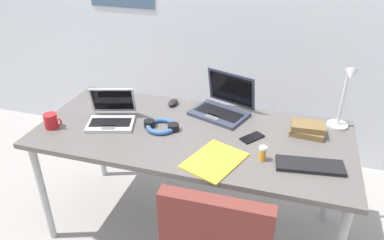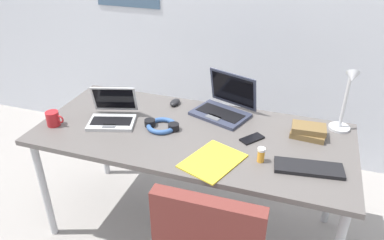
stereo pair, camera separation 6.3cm
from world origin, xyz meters
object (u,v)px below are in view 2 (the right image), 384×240
(headphones, at_px, (162,126))
(book_stack, at_px, (308,131))
(desk_lamp, at_px, (346,101))
(pill_bottle, at_px, (261,155))
(laptop_near_mouse, at_px, (224,106))
(computer_mouse, at_px, (175,102))
(coffee_mug, at_px, (53,119))
(external_keyboard, at_px, (309,168))
(laptop_back_right, at_px, (113,115))
(cell_phone, at_px, (252,139))
(paper_folder_back_right, at_px, (213,161))

(headphones, relative_size, book_stack, 1.10)
(desk_lamp, xyz_separation_m, pill_bottle, (-0.38, -0.44, -0.16))
(laptop_near_mouse, distance_m, computer_mouse, 0.34)
(pill_bottle, bearing_deg, desk_lamp, 48.84)
(desk_lamp, relative_size, headphones, 1.87)
(book_stack, distance_m, coffee_mug, 1.47)
(external_keyboard, relative_size, headphones, 1.54)
(desk_lamp, distance_m, laptop_near_mouse, 0.70)
(laptop_near_mouse, xyz_separation_m, computer_mouse, (-0.33, 0.01, -0.03))
(laptop_back_right, bearing_deg, headphones, 3.42)
(cell_phone, bearing_deg, coffee_mug, -131.50)
(external_keyboard, xyz_separation_m, pill_bottle, (-0.23, -0.01, 0.03))
(desk_lamp, distance_m, headphones, 1.04)
(laptop_near_mouse, bearing_deg, desk_lamp, -0.42)
(computer_mouse, xyz_separation_m, headphones, (0.03, -0.31, -0.00))
(external_keyboard, relative_size, coffee_mug, 2.92)
(laptop_back_right, height_order, headphones, laptop_back_right)
(headphones, xyz_separation_m, paper_folder_back_right, (0.37, -0.23, -0.01))
(external_keyboard, relative_size, book_stack, 1.69)
(desk_lamp, xyz_separation_m, coffee_mug, (-1.60, -0.46, -0.15))
(external_keyboard, bearing_deg, desk_lamp, 63.43)
(pill_bottle, height_order, coffee_mug, coffee_mug)
(laptop_back_right, relative_size, laptop_near_mouse, 0.82)
(laptop_back_right, xyz_separation_m, paper_folder_back_right, (0.68, -0.21, -0.04))
(computer_mouse, distance_m, paper_folder_back_right, 0.67)
(external_keyboard, xyz_separation_m, computer_mouse, (-0.87, 0.45, 0.01))
(laptop_near_mouse, height_order, coffee_mug, laptop_near_mouse)
(external_keyboard, distance_m, paper_folder_back_right, 0.47)
(laptop_back_right, xyz_separation_m, headphones, (0.31, 0.02, -0.03))
(cell_phone, relative_size, pill_bottle, 1.72)
(laptop_near_mouse, distance_m, coffee_mug, 1.03)
(laptop_back_right, xyz_separation_m, external_keyboard, (1.15, -0.12, -0.03))
(desk_lamp, relative_size, book_stack, 2.06)
(desk_lamp, bearing_deg, cell_phone, -152.11)
(external_keyboard, bearing_deg, cell_phone, 141.38)
(book_stack, xyz_separation_m, paper_folder_back_right, (-0.44, -0.40, -0.03))
(computer_mouse, bearing_deg, book_stack, -3.19)
(external_keyboard, relative_size, pill_bottle, 4.18)
(external_keyboard, xyz_separation_m, paper_folder_back_right, (-0.46, -0.08, -0.01))
(desk_lamp, relative_size, computer_mouse, 4.17)
(pill_bottle, bearing_deg, coffee_mug, -178.75)
(pill_bottle, distance_m, paper_folder_back_right, 0.24)
(desk_lamp, bearing_deg, computer_mouse, 178.91)
(desk_lamp, xyz_separation_m, laptop_back_right, (-1.29, -0.31, -0.16))
(laptop_near_mouse, relative_size, pill_bottle, 5.10)
(laptop_back_right, height_order, external_keyboard, laptop_back_right)
(computer_mouse, bearing_deg, external_keyboard, -21.60)
(laptop_near_mouse, bearing_deg, computer_mouse, 177.52)
(laptop_near_mouse, height_order, book_stack, laptop_near_mouse)
(laptop_near_mouse, relative_size, external_keyboard, 1.22)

